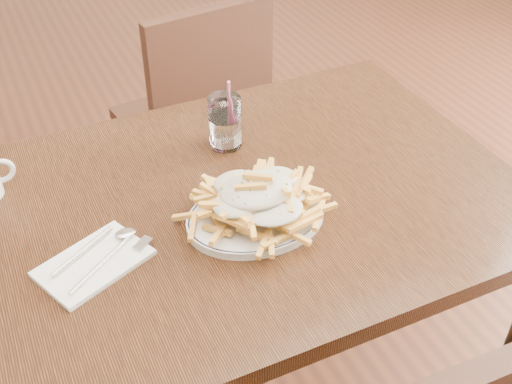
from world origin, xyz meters
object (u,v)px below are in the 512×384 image
water_glass (225,125)px  table (229,228)px  loaded_fries (256,196)px  chair_far (199,112)px  fries_plate (256,216)px

water_glass → table: bearing=-111.7°
loaded_fries → table: bearing=105.9°
chair_far → fries_plate: bearing=-102.5°
chair_far → loaded_fries: size_ratio=3.13×
fries_plate → water_glass: size_ratio=2.07×
fries_plate → water_glass: 0.28m
table → chair_far: bearing=74.4°
chair_far → loaded_fries: (-0.18, -0.83, 0.32)m
loaded_fries → water_glass: 0.27m
chair_far → loaded_fries: bearing=-102.5°
fries_plate → loaded_fries: bearing=180.0°
loaded_fries → water_glass: bearing=79.5°
loaded_fries → fries_plate: bearing=0.0°
table → fries_plate: (0.02, -0.08, 0.09)m
fries_plate → loaded_fries: 0.05m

